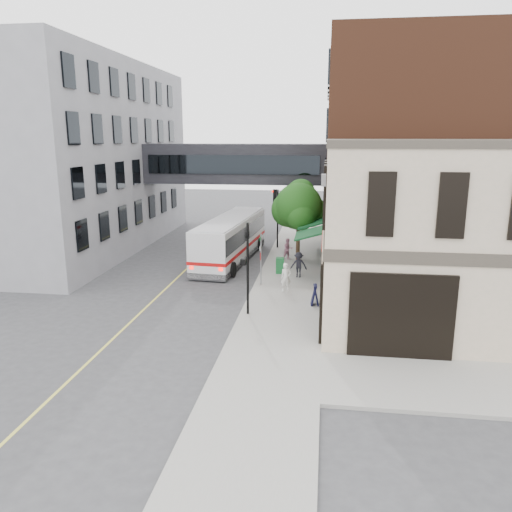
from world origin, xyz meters
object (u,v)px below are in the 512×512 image
(bus, at_px, (231,237))
(pedestrian_c, at_px, (299,265))
(pedestrian_b, at_px, (288,249))
(pedestrian_a, at_px, (286,277))
(sandwich_board, at_px, (315,295))
(newspaper_box, at_px, (280,265))

(bus, distance_m, pedestrian_c, 6.50)
(pedestrian_b, bearing_deg, pedestrian_c, -105.37)
(pedestrian_b, relative_size, pedestrian_c, 0.96)
(pedestrian_a, relative_size, pedestrian_b, 1.07)
(pedestrian_a, bearing_deg, sandwich_board, -68.24)
(pedestrian_c, relative_size, newspaper_box, 1.56)
(sandwich_board, bearing_deg, pedestrian_a, 125.61)
(pedestrian_c, bearing_deg, newspaper_box, 153.78)
(newspaper_box, distance_m, sandwich_board, 6.25)
(bus, relative_size, pedestrian_b, 7.54)
(bus, bearing_deg, pedestrian_b, 2.92)
(pedestrian_b, xyz_separation_m, newspaper_box, (-0.23, -3.58, -0.25))
(pedestrian_b, bearing_deg, pedestrian_a, -114.76)
(pedestrian_b, xyz_separation_m, pedestrian_c, (0.98, -4.32, 0.03))
(pedestrian_a, distance_m, newspaper_box, 3.80)
(pedestrian_a, distance_m, pedestrian_b, 7.32)
(sandwich_board, bearing_deg, pedestrian_b, 99.55)
(bus, xyz_separation_m, pedestrian_c, (4.97, -4.11, -0.75))
(bus, distance_m, sandwich_board, 11.06)
(pedestrian_b, relative_size, newspaper_box, 1.50)
(bus, bearing_deg, sandwich_board, -56.45)
(bus, xyz_separation_m, sandwich_board, (6.09, -9.18, -1.00))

